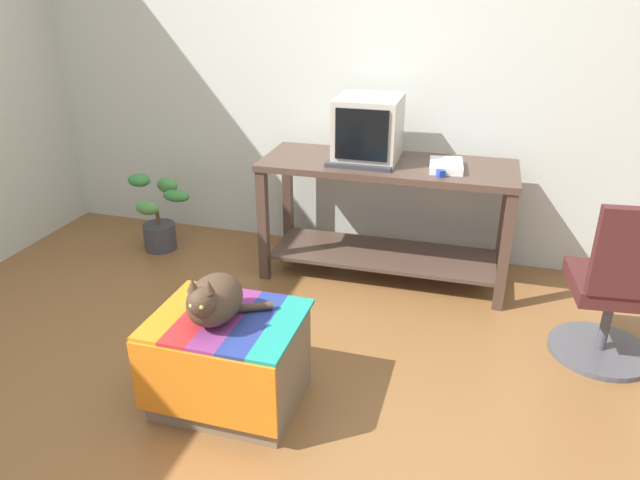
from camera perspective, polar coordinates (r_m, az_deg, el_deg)
ground_plane at (r=2.74m, az=-5.60°, el=-17.75°), size 14.00×14.00×0.00m
back_wall at (r=4.04m, az=4.78°, el=16.71°), size 8.00×0.10×2.60m
desk at (r=3.75m, az=6.39°, el=3.85°), size 1.56×0.60×0.77m
tv_monitor at (r=3.68m, az=4.68°, el=10.59°), size 0.39×0.42×0.38m
keyboard at (r=3.57m, az=3.84°, el=7.27°), size 0.40×0.15×0.02m
book at (r=3.59m, az=12.05°, el=7.02°), size 0.22×0.28×0.04m
ottoman_with_blanket at (r=2.77m, az=-8.76°, el=-11.36°), size 0.66×0.54×0.45m
cat at (r=2.58m, az=-10.20°, el=-5.67°), size 0.33×0.35×0.26m
potted_plant at (r=4.38m, az=-15.26°, el=2.06°), size 0.45×0.37×0.55m
office_chair at (r=3.28m, az=26.70°, el=-4.70°), size 0.52×0.52×0.89m
stapler at (r=3.48m, az=11.35°, el=6.49°), size 0.09×0.11×0.04m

